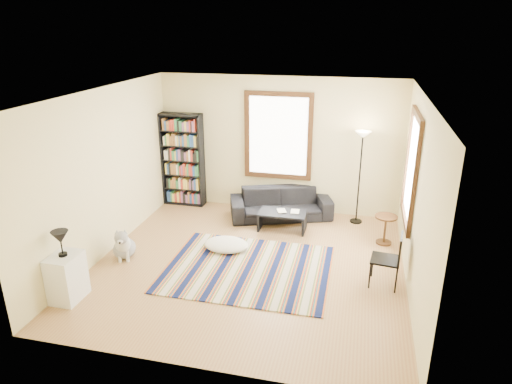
% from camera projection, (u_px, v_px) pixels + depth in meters
% --- Properties ---
extents(floor, '(5.00, 5.00, 0.10)m').
position_uv_depth(floor, '(249.00, 267.00, 7.61)').
color(floor, '#A47D4B').
rests_on(floor, ground).
extents(ceiling, '(5.00, 5.00, 0.10)m').
position_uv_depth(ceiling, '(248.00, 91.00, 6.59)').
color(ceiling, white).
rests_on(ceiling, floor).
extents(wall_back, '(5.00, 0.10, 2.80)m').
position_uv_depth(wall_back, '(279.00, 145.00, 9.42)').
color(wall_back, beige).
rests_on(wall_back, floor).
extents(wall_front, '(5.00, 0.10, 2.80)m').
position_uv_depth(wall_front, '(189.00, 264.00, 4.77)').
color(wall_front, beige).
rests_on(wall_front, floor).
extents(wall_left, '(0.10, 5.00, 2.80)m').
position_uv_depth(wall_left, '(101.00, 173.00, 7.65)').
color(wall_left, beige).
rests_on(wall_left, floor).
extents(wall_right, '(0.10, 5.00, 2.80)m').
position_uv_depth(wall_right, '(420.00, 199.00, 6.55)').
color(wall_right, beige).
rests_on(wall_right, floor).
extents(window_back, '(1.20, 0.06, 1.60)m').
position_uv_depth(window_back, '(278.00, 136.00, 9.28)').
color(window_back, white).
rests_on(window_back, wall_back).
extents(window_right, '(0.06, 1.20, 1.60)m').
position_uv_depth(window_right, '(412.00, 169.00, 7.23)').
color(window_right, white).
rests_on(window_right, wall_right).
extents(rug, '(2.65, 2.12, 0.02)m').
position_uv_depth(rug, '(248.00, 268.00, 7.43)').
color(rug, '#0C143D').
rests_on(rug, floor).
extents(sofa, '(1.42, 2.18, 0.59)m').
position_uv_depth(sofa, '(281.00, 204.00, 9.32)').
color(sofa, black).
rests_on(sofa, floor).
extents(bookshelf, '(0.90, 0.30, 2.00)m').
position_uv_depth(bookshelf, '(183.00, 160.00, 9.79)').
color(bookshelf, black).
rests_on(bookshelf, floor).
extents(coffee_table, '(1.00, 0.71, 0.36)m').
position_uv_depth(coffee_table, '(282.00, 221.00, 8.81)').
color(coffee_table, black).
rests_on(coffee_table, floor).
extents(book_a, '(0.26, 0.22, 0.02)m').
position_uv_depth(book_a, '(277.00, 211.00, 8.76)').
color(book_a, beige).
rests_on(book_a, coffee_table).
extents(book_b, '(0.23, 0.18, 0.02)m').
position_uv_depth(book_b, '(291.00, 211.00, 8.75)').
color(book_b, beige).
rests_on(book_b, coffee_table).
extents(floor_cushion, '(0.92, 0.79, 0.20)m').
position_uv_depth(floor_cushion, '(226.00, 245.00, 8.04)').
color(floor_cushion, silver).
rests_on(floor_cushion, floor).
extents(floor_lamp, '(0.35, 0.35, 1.86)m').
position_uv_depth(floor_lamp, '(359.00, 178.00, 8.86)').
color(floor_lamp, black).
rests_on(floor_lamp, floor).
extents(side_table, '(0.43, 0.43, 0.54)m').
position_uv_depth(side_table, '(385.00, 230.00, 8.21)').
color(side_table, '#3F240F').
rests_on(side_table, floor).
extents(folding_chair, '(0.46, 0.45, 0.86)m').
position_uv_depth(folding_chair, '(385.00, 260.00, 6.85)').
color(folding_chair, black).
rests_on(folding_chair, floor).
extents(white_cabinet, '(0.38, 0.50, 0.70)m').
position_uv_depth(white_cabinet, '(67.00, 277.00, 6.53)').
color(white_cabinet, white).
rests_on(white_cabinet, floor).
extents(table_lamp, '(0.29, 0.29, 0.38)m').
position_uv_depth(table_lamp, '(61.00, 244.00, 6.34)').
color(table_lamp, black).
rests_on(table_lamp, white_cabinet).
extents(dog, '(0.58, 0.67, 0.56)m').
position_uv_depth(dog, '(124.00, 242.00, 7.71)').
color(dog, '#A8A8A8').
rests_on(dog, floor).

